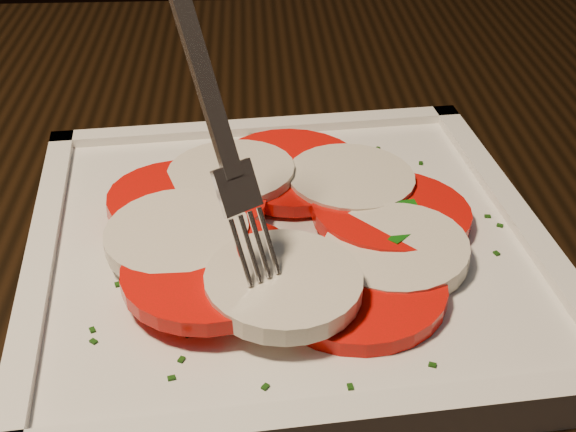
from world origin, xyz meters
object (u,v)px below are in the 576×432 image
Objects in this scene: table at (265,321)px; chair at (321,58)px; plate at (288,250)px; fork at (194,80)px.

chair is (0.09, 0.77, -0.12)m from table.
table is 1.31× the size of chair.
table is at bearing -103.44° from chair.
plate is 1.68× the size of fork.
chair is at bearing 45.50° from fork.
table is 4.32× the size of plate.
chair reaches higher than plate.
fork reaches higher than plate.
fork is (-0.04, -0.02, 0.11)m from plate.
table is 0.24m from fork.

